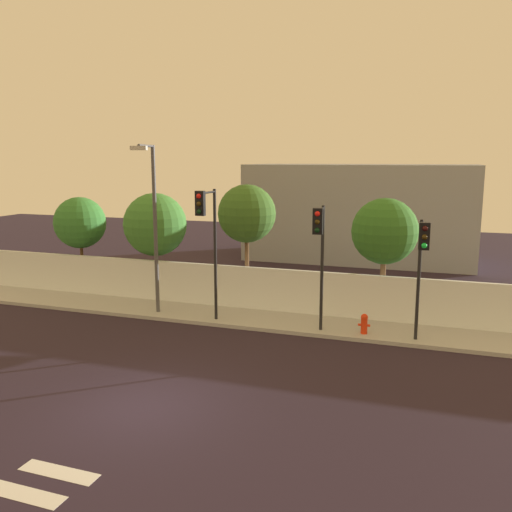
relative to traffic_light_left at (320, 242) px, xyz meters
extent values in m
plane|color=#271C29|center=(-3.18, -6.91, -3.56)|extent=(80.00, 80.00, 0.00)
cube|color=#ABABAB|center=(-3.18, 1.29, -3.48)|extent=(36.00, 2.40, 0.15)
cube|color=white|center=(-3.18, 2.58, -2.51)|extent=(36.00, 0.18, 1.80)
cube|color=silver|center=(-3.46, -11.01, -3.55)|extent=(1.81, 0.47, 0.01)
cube|color=silver|center=(-3.30, -10.16, -3.55)|extent=(1.81, 0.47, 0.01)
cylinder|color=black|center=(-0.03, 0.64, -1.07)|extent=(0.12, 0.12, 4.67)
cylinder|color=black|center=(0.00, 0.06, 1.16)|extent=(0.14, 1.17, 0.08)
cube|color=black|center=(0.03, -0.53, 0.81)|extent=(0.35, 0.22, 0.90)
sphere|color=red|center=(0.03, -0.65, 1.08)|extent=(0.18, 0.18, 0.18)
sphere|color=#33260A|center=(0.03, -0.65, 0.80)|extent=(0.18, 0.18, 0.18)
sphere|color=black|center=(0.03, -0.65, 0.52)|extent=(0.18, 0.18, 0.18)
cylinder|color=black|center=(3.39, 0.64, -1.27)|extent=(0.12, 0.12, 4.28)
cylinder|color=black|center=(3.46, 0.17, 0.77)|extent=(0.21, 0.95, 0.08)
cube|color=black|center=(3.52, -0.30, 0.42)|extent=(0.36, 0.25, 0.90)
sphere|color=black|center=(3.54, -0.41, 0.69)|extent=(0.18, 0.18, 0.18)
sphere|color=#33260A|center=(3.54, -0.41, 0.41)|extent=(0.18, 0.18, 0.18)
sphere|color=#19F24C|center=(3.54, -0.41, 0.13)|extent=(0.18, 0.18, 0.18)
cylinder|color=black|center=(-4.29, 0.64, -0.82)|extent=(0.12, 0.12, 5.18)
cylinder|color=black|center=(-4.29, -0.02, 1.67)|extent=(0.08, 1.33, 0.08)
cube|color=black|center=(-4.29, -0.69, 1.32)|extent=(0.34, 0.20, 0.90)
sphere|color=red|center=(-4.29, -0.81, 1.59)|extent=(0.18, 0.18, 0.18)
sphere|color=#33260A|center=(-4.29, -0.81, 1.31)|extent=(0.18, 0.18, 0.18)
sphere|color=black|center=(-4.29, -0.81, 1.03)|extent=(0.18, 0.18, 0.18)
cylinder|color=#4C4C51|center=(-7.02, 0.84, 0.02)|extent=(0.16, 0.16, 6.86)
cylinder|color=#4C4C51|center=(-6.82, -0.02, 3.40)|extent=(0.49, 1.74, 0.10)
cube|color=beige|center=(-6.63, -0.88, 3.30)|extent=(0.64, 0.37, 0.16)
cylinder|color=red|center=(1.57, 0.68, -3.12)|extent=(0.24, 0.24, 0.58)
sphere|color=red|center=(1.57, 0.68, -2.79)|extent=(0.26, 0.26, 0.26)
cylinder|color=red|center=(1.40, 0.68, -3.09)|extent=(0.10, 0.09, 0.09)
cylinder|color=red|center=(1.74, 0.68, -3.09)|extent=(0.10, 0.09, 0.09)
cylinder|color=brown|center=(-12.62, 3.45, -2.20)|extent=(0.15, 0.15, 2.71)
sphere|color=#357B31|center=(-12.62, 3.45, -0.16)|extent=(2.50, 2.50, 2.50)
cylinder|color=brown|center=(-8.49, 3.45, -2.23)|extent=(0.16, 0.16, 2.67)
sphere|color=#3C7D30|center=(-8.49, 3.45, -0.09)|extent=(2.92, 2.92, 2.92)
cylinder|color=brown|center=(-3.98, 3.45, -1.85)|extent=(0.19, 0.19, 3.43)
sphere|color=#386523|center=(-3.98, 3.45, 0.57)|extent=(2.54, 2.54, 2.54)
cylinder|color=brown|center=(1.91, 3.45, -2.12)|extent=(0.23, 0.23, 2.87)
sphere|color=#326D25|center=(1.91, 3.45, 0.05)|extent=(2.67, 2.67, 2.67)
cube|color=gray|center=(-0.92, 16.58, -0.51)|extent=(14.18, 6.00, 6.11)
camera|label=1|loc=(3.96, -18.66, 2.93)|focal=38.08mm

